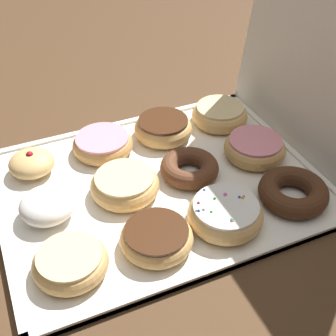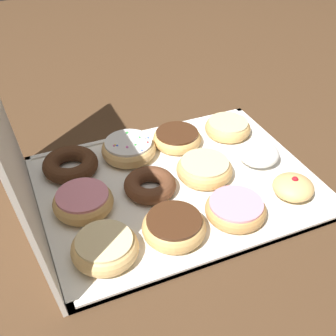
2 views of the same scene
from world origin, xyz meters
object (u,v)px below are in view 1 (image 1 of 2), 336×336
chocolate_frosted_donut_5 (157,237)px  glazed_ring_donut_9 (220,114)px  donut_box (159,186)px  glazed_ring_donut_2 (70,262)px  pink_frosted_donut_3 (103,144)px  pink_frosted_donut_10 (255,148)px  jelly_filled_donut_0 (32,163)px  chocolate_frosted_donut_6 (163,128)px  chocolate_cake_ring_donut_11 (293,192)px  glazed_ring_donut_4 (124,184)px  sprinkle_donut_8 (225,214)px  powdered_filled_donut_1 (47,204)px  chocolate_cake_ring_donut_7 (188,167)px

chocolate_frosted_donut_5 → glazed_ring_donut_9: bearing=136.0°
donut_box → glazed_ring_donut_2: glazed_ring_donut_2 is taller
pink_frosted_donut_3 → pink_frosted_donut_10: (0.13, 0.26, 0.00)m
jelly_filled_donut_0 → chocolate_frosted_donut_5: bearing=28.6°
chocolate_frosted_donut_6 → pink_frosted_donut_10: bearing=44.8°
donut_box → chocolate_cake_ring_donut_11: size_ratio=4.69×
glazed_ring_donut_4 → chocolate_frosted_donut_6: chocolate_frosted_donut_6 is taller
jelly_filled_donut_0 → sprinkle_donut_8: (0.26, 0.26, 0.00)m
jelly_filled_donut_0 → chocolate_cake_ring_donut_11: jelly_filled_donut_0 is taller
sprinkle_donut_8 → pink_frosted_donut_10: bearing=133.2°
powdered_filled_donut_1 → glazed_ring_donut_2: size_ratio=0.82×
chocolate_cake_ring_donut_11 → glazed_ring_donut_9: bearing=179.8°
donut_box → chocolate_cake_ring_donut_7: chocolate_cake_ring_donut_7 is taller
glazed_ring_donut_4 → chocolate_cake_ring_donut_7: (-0.00, 0.12, -0.00)m
glazed_ring_donut_4 → glazed_ring_donut_2: bearing=-44.8°
pink_frosted_donut_3 → chocolate_frosted_donut_5: (0.27, 0.00, -0.00)m
pink_frosted_donut_10 → jelly_filled_donut_0: bearing=-107.6°
powdered_filled_donut_1 → sprinkle_donut_8: (0.14, 0.26, -0.00)m
donut_box → chocolate_frosted_donut_5: (0.13, -0.06, 0.02)m
powdered_filled_donut_1 → chocolate_cake_ring_donut_7: size_ratio=0.85×
glazed_ring_donut_2 → pink_frosted_donut_3: bearing=153.4°
powdered_filled_donut_1 → chocolate_frosted_donut_6: bearing=116.1°
jelly_filled_donut_0 → chocolate_cake_ring_donut_11: (0.25, 0.39, -0.00)m
glazed_ring_donut_2 → pink_frosted_donut_3: 0.29m
glazed_ring_donut_2 → pink_frosted_donut_3: size_ratio=0.95×
powdered_filled_donut_1 → pink_frosted_donut_10: 0.40m
chocolate_frosted_donut_6 → chocolate_cake_ring_donut_11: (0.26, 0.13, -0.00)m
sprinkle_donut_8 → glazed_ring_donut_9: (-0.26, 0.13, -0.00)m
powdered_filled_donut_1 → glazed_ring_donut_9: powdered_filled_donut_1 is taller
sprinkle_donut_8 → glazed_ring_donut_2: bearing=-91.4°
jelly_filled_donut_0 → glazed_ring_donut_4: (0.12, 0.14, -0.00)m
chocolate_frosted_donut_6 → glazed_ring_donut_9: bearing=89.4°
pink_frosted_donut_3 → chocolate_frosted_donut_6: bearing=89.7°
chocolate_frosted_donut_6 → glazed_ring_donut_9: 0.13m
jelly_filled_donut_0 → chocolate_cake_ring_donut_7: jelly_filled_donut_0 is taller
chocolate_frosted_donut_5 → chocolate_cake_ring_donut_7: (-0.14, 0.12, -0.00)m
glazed_ring_donut_9 → chocolate_cake_ring_donut_11: glazed_ring_donut_9 is taller
glazed_ring_donut_2 → chocolate_cake_ring_donut_7: 0.28m
donut_box → glazed_ring_donut_4: size_ratio=4.67×
glazed_ring_donut_4 → chocolate_frosted_donut_5: 0.14m
jelly_filled_donut_0 → glazed_ring_donut_2: bearing=1.8°
jelly_filled_donut_0 → pink_frosted_donut_3: jelly_filled_donut_0 is taller
chocolate_cake_ring_donut_7 → sprinkle_donut_8: size_ratio=0.87×
chocolate_frosted_donut_6 → chocolate_cake_ring_donut_11: chocolate_frosted_donut_6 is taller
chocolate_cake_ring_donut_11 → jelly_filled_donut_0: bearing=-123.0°
chocolate_frosted_donut_6 → chocolate_cake_ring_donut_7: chocolate_frosted_donut_6 is taller
powdered_filled_donut_1 → pink_frosted_donut_3: 0.19m
chocolate_frosted_donut_6 → powdered_filled_donut_1: bearing=-63.9°
pink_frosted_donut_10 → pink_frosted_donut_3: bearing=-117.3°
glazed_ring_donut_4 → glazed_ring_donut_9: size_ratio=1.02×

